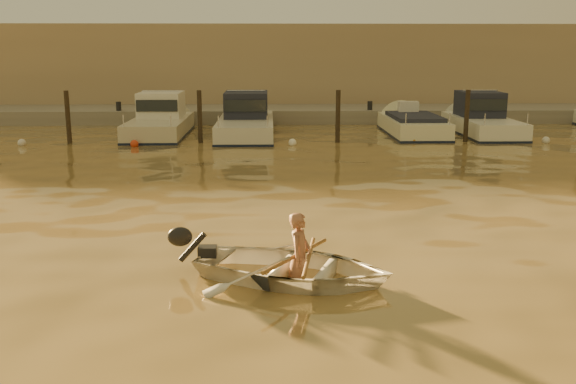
{
  "coord_description": "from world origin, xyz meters",
  "views": [
    {
      "loc": [
        -2.84,
        -10.81,
        3.58
      ],
      "look_at": [
        -2.47,
        1.72,
        0.75
      ],
      "focal_mm": 40.0,
      "sensor_mm": 36.0,
      "label": 1
    }
  ],
  "objects_px": {
    "person": "(300,257)",
    "waterfront_building": "(318,68)",
    "moored_boat_4": "(483,119)",
    "moored_boat_3": "(413,129)",
    "moored_boat_2": "(246,120)",
    "moored_boat_1": "(160,120)",
    "dinghy": "(294,268)"
  },
  "relations": [
    {
      "from": "person",
      "to": "moored_boat_1",
      "type": "bearing_deg",
      "value": 35.92
    },
    {
      "from": "moored_boat_2",
      "to": "moored_boat_4",
      "type": "xyz_separation_m",
      "value": [
        9.99,
        0.0,
        0.0
      ]
    },
    {
      "from": "moored_boat_4",
      "to": "moored_boat_2",
      "type": "bearing_deg",
      "value": 180.0
    },
    {
      "from": "moored_boat_1",
      "to": "moored_boat_4",
      "type": "relative_size",
      "value": 1.02
    },
    {
      "from": "dinghy",
      "to": "moored_boat_1",
      "type": "distance_m",
      "value": 17.97
    },
    {
      "from": "moored_boat_2",
      "to": "moored_boat_4",
      "type": "height_order",
      "value": "same"
    },
    {
      "from": "dinghy",
      "to": "moored_boat_1",
      "type": "bearing_deg",
      "value": 35.67
    },
    {
      "from": "moored_boat_3",
      "to": "waterfront_building",
      "type": "bearing_deg",
      "value": 106.27
    },
    {
      "from": "person",
      "to": "moored_boat_2",
      "type": "height_order",
      "value": "moored_boat_2"
    },
    {
      "from": "person",
      "to": "dinghy",
      "type": "bearing_deg",
      "value": 90.0
    },
    {
      "from": "person",
      "to": "moored_boat_3",
      "type": "height_order",
      "value": "person"
    },
    {
      "from": "dinghy",
      "to": "person",
      "type": "height_order",
      "value": "person"
    },
    {
      "from": "dinghy",
      "to": "moored_boat_2",
      "type": "bearing_deg",
      "value": 24.17
    },
    {
      "from": "dinghy",
      "to": "moored_boat_4",
      "type": "xyz_separation_m",
      "value": [
        8.65,
        17.28,
        0.42
      ]
    },
    {
      "from": "person",
      "to": "moored_boat_4",
      "type": "xyz_separation_m",
      "value": [
        8.55,
        17.31,
        0.22
      ]
    },
    {
      "from": "moored_boat_3",
      "to": "person",
      "type": "bearing_deg",
      "value": -107.89
    },
    {
      "from": "person",
      "to": "waterfront_building",
      "type": "height_order",
      "value": "waterfront_building"
    },
    {
      "from": "moored_boat_3",
      "to": "dinghy",
      "type": "bearing_deg",
      "value": -108.21
    },
    {
      "from": "moored_boat_1",
      "to": "dinghy",
      "type": "bearing_deg",
      "value": -74.06
    },
    {
      "from": "moored_boat_2",
      "to": "moored_boat_3",
      "type": "distance_m",
      "value": 7.04
    },
    {
      "from": "dinghy",
      "to": "moored_boat_2",
      "type": "height_order",
      "value": "moored_boat_2"
    },
    {
      "from": "person",
      "to": "moored_boat_3",
      "type": "relative_size",
      "value": 0.23
    },
    {
      "from": "moored_boat_1",
      "to": "waterfront_building",
      "type": "bearing_deg",
      "value": 56.05
    },
    {
      "from": "moored_boat_1",
      "to": "moored_boat_3",
      "type": "xyz_separation_m",
      "value": [
        10.62,
        0.0,
        -0.4
      ]
    },
    {
      "from": "moored_boat_4",
      "to": "waterfront_building",
      "type": "height_order",
      "value": "waterfront_building"
    },
    {
      "from": "dinghy",
      "to": "moored_boat_4",
      "type": "relative_size",
      "value": 0.49
    },
    {
      "from": "moored_boat_3",
      "to": "moored_boat_4",
      "type": "xyz_separation_m",
      "value": [
        2.97,
        0.0,
        0.4
      ]
    },
    {
      "from": "dinghy",
      "to": "moored_boat_4",
      "type": "bearing_deg",
      "value": -6.86
    },
    {
      "from": "moored_boat_2",
      "to": "moored_boat_1",
      "type": "bearing_deg",
      "value": 180.0
    },
    {
      "from": "moored_boat_2",
      "to": "dinghy",
      "type": "bearing_deg",
      "value": -85.56
    },
    {
      "from": "moored_boat_1",
      "to": "moored_boat_3",
      "type": "relative_size",
      "value": 1.08
    },
    {
      "from": "person",
      "to": "waterfront_building",
      "type": "distance_m",
      "value": 28.48
    }
  ]
}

